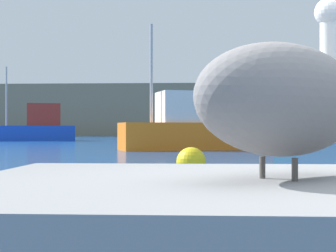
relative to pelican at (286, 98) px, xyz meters
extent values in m
cube|color=#7F755B|center=(0.44, 65.93, 2.13)|extent=(140.00, 16.93, 6.29)
cube|color=gray|center=(-0.01, -0.01, -0.71)|extent=(3.20, 2.19, 0.61)
ellipsoid|color=slate|center=(-0.01, -0.01, -0.01)|extent=(1.21, 1.23, 0.56)
cylinder|color=white|center=(0.28, 0.29, 0.26)|extent=(0.09, 0.09, 0.37)
sphere|color=white|center=(0.28, 0.29, 0.49)|extent=(0.15, 0.15, 0.15)
cylinder|color=#4C4742|center=(-0.12, 0.02, -0.34)|extent=(0.03, 0.03, 0.11)
cylinder|color=#4C4742|center=(0.02, -0.12, -0.34)|extent=(0.03, 0.03, 0.11)
cube|color=#1E8C4C|center=(2.65, 31.83, -0.43)|extent=(7.57, 3.61, 1.16)
cube|color=#1E6099|center=(1.91, 31.96, 1.01)|extent=(2.86, 2.11, 1.73)
cylinder|color=#B2B2B2|center=(0.51, 32.22, 1.81)|extent=(0.12, 0.12, 3.34)
cylinder|color=#3F382D|center=(-0.78, 32.46, 0.49)|extent=(0.10, 0.10, 0.70)
cube|color=blue|center=(-12.31, 34.04, -0.46)|extent=(6.34, 3.72, 1.10)
cube|color=maroon|center=(-11.54, 34.29, 0.90)|extent=(2.67, 2.04, 1.63)
cylinder|color=#B2B2B2|center=(-14.03, 33.50, 2.21)|extent=(0.12, 0.12, 4.25)
cube|color=orange|center=(-0.48, 18.60, -0.45)|extent=(6.45, 3.81, 1.11)
cube|color=silver|center=(-1.06, 18.41, 0.74)|extent=(2.19, 2.19, 1.27)
cylinder|color=#B2B2B2|center=(-2.23, 18.04, 2.10)|extent=(0.12, 0.12, 4.00)
sphere|color=yellow|center=(-0.53, 6.61, -0.74)|extent=(0.54, 0.54, 0.54)
camera|label=1|loc=(-0.45, -2.57, -0.15)|focal=54.71mm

